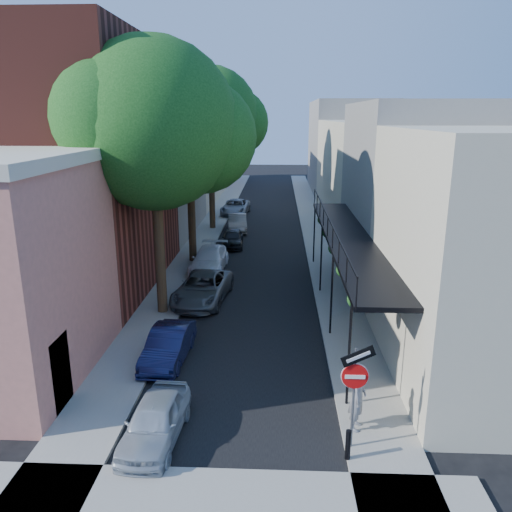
# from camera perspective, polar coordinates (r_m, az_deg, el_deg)

# --- Properties ---
(ground) EXTENTS (160.00, 160.00, 0.00)m
(ground) POSITION_cam_1_polar(r_m,az_deg,el_deg) (13.23, -3.51, -23.47)
(ground) COLOR black
(ground) RESTS_ON ground
(road_surface) EXTENTS (6.00, 64.00, 0.01)m
(road_surface) POSITION_cam_1_polar(r_m,az_deg,el_deg) (41.07, 0.85, 3.97)
(road_surface) COLOR black
(road_surface) RESTS_ON ground
(sidewalk_left) EXTENTS (2.00, 64.00, 0.12)m
(sidewalk_left) POSITION_cam_1_polar(r_m,az_deg,el_deg) (41.37, -4.71, 4.08)
(sidewalk_left) COLOR gray
(sidewalk_left) RESTS_ON ground
(sidewalk_right) EXTENTS (2.00, 64.00, 0.12)m
(sidewalk_right) POSITION_cam_1_polar(r_m,az_deg,el_deg) (41.13, 6.45, 3.97)
(sidewalk_right) COLOR gray
(sidewalk_right) RESTS_ON ground
(sidewalk_cross) EXTENTS (12.00, 2.00, 0.12)m
(sidewalk_cross) POSITION_cam_1_polar(r_m,az_deg,el_deg) (12.43, -4.05, -26.16)
(sidewalk_cross) COLOR gray
(sidewalk_cross) RESTS_ON ground
(buildings_left) EXTENTS (10.10, 59.10, 12.00)m
(buildings_left) POSITION_cam_1_polar(r_m,az_deg,el_deg) (40.49, -12.67, 10.49)
(buildings_left) COLOR #DD8271
(buildings_left) RESTS_ON ground
(buildings_right) EXTENTS (9.80, 55.00, 10.00)m
(buildings_right) POSITION_cam_1_polar(r_m,az_deg,el_deg) (40.63, 13.83, 9.70)
(buildings_right) COLOR #BDB69C
(buildings_right) RESTS_ON ground
(sign_post) EXTENTS (0.89, 0.17, 2.99)m
(sign_post) POSITION_cam_1_polar(r_m,az_deg,el_deg) (12.97, 11.24, -13.76)
(sign_post) COLOR #595B60
(sign_post) RESTS_ON ground
(bollard) EXTENTS (0.14, 0.14, 0.80)m
(bollard) POSITION_cam_1_polar(r_m,az_deg,el_deg) (13.37, 10.47, -20.44)
(bollard) COLOR black
(bollard) RESTS_ON sidewalk_right
(oak_near) EXTENTS (7.48, 6.80, 11.42)m
(oak_near) POSITION_cam_1_polar(r_m,az_deg,el_deg) (20.96, -10.33, 14.16)
(oak_near) COLOR #382616
(oak_near) RESTS_ON ground
(oak_mid) EXTENTS (6.60, 6.00, 10.20)m
(oak_mid) POSITION_cam_1_polar(r_m,az_deg,el_deg) (28.82, -6.82, 13.01)
(oak_mid) COLOR #382616
(oak_mid) RESTS_ON ground
(oak_far) EXTENTS (7.70, 7.00, 11.90)m
(oak_far) POSITION_cam_1_polar(r_m,az_deg,el_deg) (37.74, -4.52, 15.51)
(oak_far) COLOR #382616
(oak_far) RESTS_ON ground
(parked_car_a) EXTENTS (1.56, 3.47, 1.16)m
(parked_car_a) POSITION_cam_1_polar(r_m,az_deg,el_deg) (14.15, -11.44, -17.96)
(parked_car_a) COLOR #A7B0B9
(parked_car_a) RESTS_ON ground
(parked_car_b) EXTENTS (1.42, 3.64, 1.18)m
(parked_car_b) POSITION_cam_1_polar(r_m,az_deg,el_deg) (18.04, -9.98, -10.03)
(parked_car_b) COLOR #12163B
(parked_car_b) RESTS_ON ground
(parked_car_c) EXTENTS (2.63, 4.87, 1.30)m
(parked_car_c) POSITION_cam_1_polar(r_m,az_deg,el_deg) (23.33, -6.10, -3.67)
(parked_car_c) COLOR #54585C
(parked_car_c) RESTS_ON ground
(parked_car_d) EXTENTS (1.92, 4.47, 1.28)m
(parked_car_d) POSITION_cam_1_polar(r_m,az_deg,el_deg) (27.95, -5.34, -0.39)
(parked_car_d) COLOR white
(parked_car_d) RESTS_ON ground
(parked_car_e) EXTENTS (1.56, 3.44, 1.15)m
(parked_car_e) POSITION_cam_1_polar(r_m,az_deg,el_deg) (32.99, -2.69, 2.04)
(parked_car_e) COLOR black
(parked_car_e) RESTS_ON ground
(parked_car_f) EXTENTS (1.75, 3.95, 1.26)m
(parked_car_f) POSITION_cam_1_polar(r_m,az_deg,el_deg) (37.49, -2.15, 3.80)
(parked_car_f) COLOR slate
(parked_car_f) RESTS_ON ground
(parked_car_g) EXTENTS (2.46, 4.87, 1.32)m
(parked_car_g) POSITION_cam_1_polar(r_m,az_deg,el_deg) (43.90, -2.36, 5.59)
(parked_car_g) COLOR gray
(parked_car_g) RESTS_ON ground
(pedestrian) EXTENTS (0.61, 0.77, 1.86)m
(pedestrian) POSITION_cam_1_polar(r_m,az_deg,el_deg) (14.21, 11.53, -15.55)
(pedestrian) COLOR slate
(pedestrian) RESTS_ON sidewalk_right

